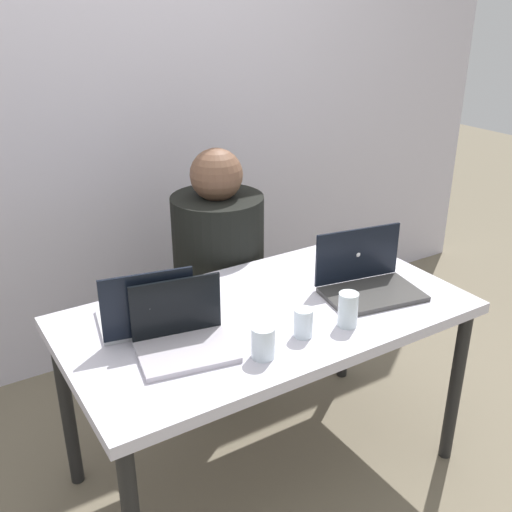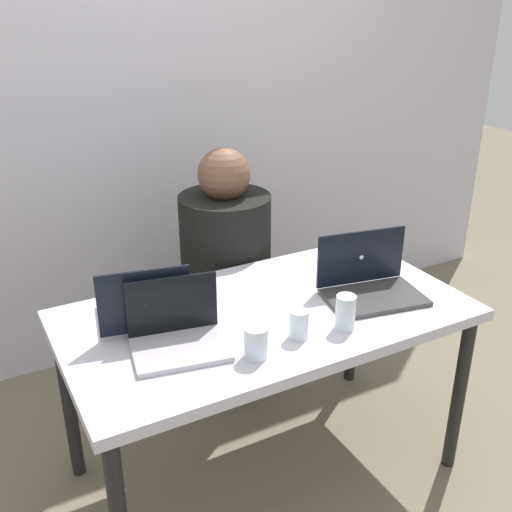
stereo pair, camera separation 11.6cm
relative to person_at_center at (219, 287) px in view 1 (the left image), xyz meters
name	(u,v)px [view 1 (the left image)]	position (x,y,z in m)	size (l,w,h in m)	color
ground_plane	(266,467)	(-0.13, -0.60, -0.51)	(12.00, 12.00, 0.00)	#706652
back_wall	(131,89)	(-0.13, 0.57, 0.82)	(4.50, 0.10, 2.65)	silver
desk	(267,327)	(-0.13, -0.60, 0.14)	(1.42, 0.76, 0.71)	silver
person_at_center	(219,287)	(0.00, 0.00, 0.00)	(0.48, 0.48, 1.15)	black
laptop_front_right	(367,280)	(0.26, -0.68, 0.25)	(0.38, 0.29, 0.22)	#3B3A38
laptop_back_left	(145,314)	(-0.54, -0.48, 0.25)	(0.34, 0.30, 0.23)	silver
laptop_front_left	(183,336)	(-0.49, -0.67, 0.25)	(0.33, 0.27, 0.21)	#B6B0BA
water_glass_left	(263,344)	(-0.30, -0.84, 0.25)	(0.07, 0.07, 0.10)	silver
water_glass_right	(348,312)	(0.04, -0.83, 0.26)	(0.07, 0.07, 0.12)	silver
water_glass_center	(303,324)	(-0.12, -0.80, 0.25)	(0.06, 0.06, 0.10)	silver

